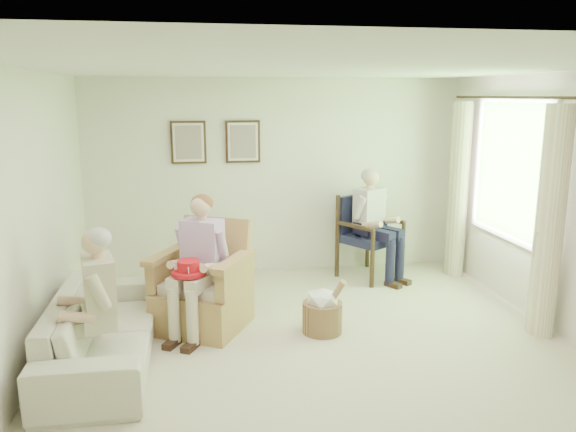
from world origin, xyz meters
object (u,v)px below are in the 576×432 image
object	(u,v)px
person_wicker	(201,255)
wicker_armchair	(202,294)
sofa	(103,328)
hatbox	(323,310)
red_hat	(189,269)
wood_armchair	(368,232)
person_dark	(373,216)
person_sofa	(94,297)

from	to	relation	value
person_wicker	wicker_armchair	bearing A→B (deg)	118.71
sofa	hatbox	distance (m)	2.12
red_hat	hatbox	xyz separation A→B (m)	(1.33, -0.04, -0.50)
wood_armchair	hatbox	bearing A→B (deg)	-153.60
wood_armchair	person_wicker	size ratio (longest dim) A/B	0.77
wicker_armchair	hatbox	bearing A→B (deg)	12.27
wicker_armchair	person_dark	distance (m)	2.58
person_wicker	hatbox	bearing A→B (deg)	18.86
person_sofa	wicker_armchair	bearing A→B (deg)	123.95
wicker_armchair	person_sofa	distance (m)	1.38
wood_armchair	person_sofa	xyz separation A→B (m)	(-3.12, -2.37, 0.15)
wicker_armchair	person_sofa	xyz separation A→B (m)	(-0.90, -0.97, 0.38)
person_sofa	red_hat	bearing A→B (deg)	116.99
person_dark	red_hat	distance (m)	2.81
red_hat	person_wicker	bearing A→B (deg)	53.85
person_wicker	person_sofa	bearing A→B (deg)	-108.62
person_dark	person_sofa	bearing A→B (deg)	-178.18
wood_armchair	sofa	distance (m)	3.74
sofa	person_dark	bearing A→B (deg)	-59.19
sofa	person_sofa	xyz separation A→B (m)	(-0.00, -0.33, 0.42)
person_wicker	person_sofa	size ratio (longest dim) A/B	1.08
person_sofa	red_hat	xyz separation A→B (m)	(0.77, 0.66, -0.01)
wood_armchair	person_wicker	xyz separation A→B (m)	(-2.22, -1.54, 0.23)
wicker_armchair	sofa	world-z (taller)	wicker_armchair
person_dark	person_sofa	world-z (taller)	person_dark
sofa	red_hat	size ratio (longest dim) A/B	6.39
wood_armchair	red_hat	distance (m)	2.91
person_wicker	person_sofa	world-z (taller)	person_wicker
wood_armchair	person_dark	bearing A→B (deg)	-123.22
hatbox	wood_armchair	bearing A→B (deg)	59.62
person_sofa	red_hat	size ratio (longest dim) A/B	3.80
person_wicker	red_hat	size ratio (longest dim) A/B	4.09
sofa	red_hat	distance (m)	0.94
wicker_armchair	red_hat	bearing A→B (deg)	-82.81
person_wicker	hatbox	world-z (taller)	person_wicker
wicker_armchair	person_wicker	world-z (taller)	person_wicker
red_hat	hatbox	size ratio (longest dim) A/B	0.56
wicker_armchair	red_hat	world-z (taller)	wicker_armchair
sofa	hatbox	bearing A→B (deg)	-82.08
wood_armchair	sofa	size ratio (longest dim) A/B	0.50
person_wicker	sofa	bearing A→B (deg)	-122.17
red_hat	wicker_armchair	bearing A→B (deg)	68.48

